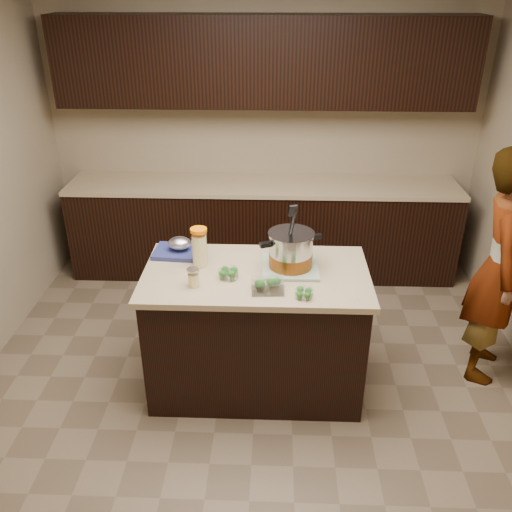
# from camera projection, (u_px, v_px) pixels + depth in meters

# --- Properties ---
(ground_plane) EXTENTS (4.00, 4.00, 0.00)m
(ground_plane) POSITION_uv_depth(u_px,v_px,m) (256.00, 382.00, 3.90)
(ground_plane) COLOR brown
(ground_plane) RESTS_ON ground
(room_shell) EXTENTS (4.04, 4.04, 2.72)m
(room_shell) POSITION_uv_depth(u_px,v_px,m) (256.00, 149.00, 3.11)
(room_shell) COLOR tan
(room_shell) RESTS_ON ground
(back_cabinets) EXTENTS (3.60, 0.63, 2.33)m
(back_cabinets) POSITION_uv_depth(u_px,v_px,m) (263.00, 178.00, 5.01)
(back_cabinets) COLOR black
(back_cabinets) RESTS_ON ground
(island) EXTENTS (1.46, 0.81, 0.90)m
(island) POSITION_uv_depth(u_px,v_px,m) (256.00, 330.00, 3.69)
(island) COLOR black
(island) RESTS_ON ground
(dish_towel) EXTENTS (0.37, 0.37, 0.02)m
(dish_towel) POSITION_uv_depth(u_px,v_px,m) (290.00, 267.00, 3.53)
(dish_towel) COLOR #557E57
(dish_towel) RESTS_ON island
(stock_pot) EXTENTS (0.40, 0.39, 0.42)m
(stock_pot) POSITION_uv_depth(u_px,v_px,m) (291.00, 252.00, 3.48)
(stock_pot) COLOR #B7B7BC
(stock_pot) RESTS_ON dish_towel
(lemonade_pitcher) EXTENTS (0.14, 0.14, 0.26)m
(lemonade_pitcher) POSITION_uv_depth(u_px,v_px,m) (200.00, 249.00, 3.52)
(lemonade_pitcher) COLOR #F2E194
(lemonade_pitcher) RESTS_ON island
(mason_jar) EXTENTS (0.08, 0.08, 0.13)m
(mason_jar) POSITION_uv_depth(u_px,v_px,m) (193.00, 278.00, 3.31)
(mason_jar) COLOR #F2E194
(mason_jar) RESTS_ON island
(broccoli_tub_left) EXTENTS (0.16, 0.16, 0.06)m
(broccoli_tub_left) POSITION_uv_depth(u_px,v_px,m) (228.00, 274.00, 3.41)
(broccoli_tub_left) COLOR silver
(broccoli_tub_left) RESTS_ON island
(broccoli_tub_right) EXTENTS (0.14, 0.14, 0.05)m
(broccoli_tub_right) POSITION_uv_depth(u_px,v_px,m) (304.00, 294.00, 3.20)
(broccoli_tub_right) COLOR silver
(broccoli_tub_right) RESTS_ON island
(broccoli_tub_rect) EXTENTS (0.20, 0.16, 0.07)m
(broccoli_tub_rect) POSITION_uv_depth(u_px,v_px,m) (268.00, 286.00, 3.27)
(broccoli_tub_rect) COLOR silver
(broccoli_tub_rect) RESTS_ON island
(blue_tray) EXTENTS (0.33, 0.27, 0.12)m
(blue_tray) POSITION_uv_depth(u_px,v_px,m) (178.00, 249.00, 3.70)
(blue_tray) COLOR navy
(blue_tray) RESTS_ON island
(person) EXTENTS (0.59, 0.71, 1.68)m
(person) POSITION_uv_depth(u_px,v_px,m) (501.00, 268.00, 3.67)
(person) COLOR gray
(person) RESTS_ON ground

